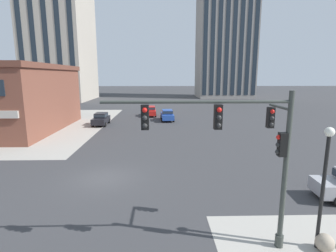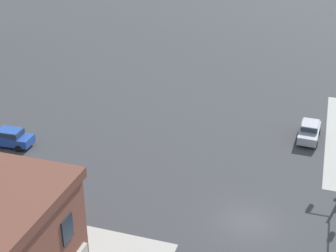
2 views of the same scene
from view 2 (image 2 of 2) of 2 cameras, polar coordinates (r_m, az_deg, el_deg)
The scene contains 3 objects.
ground_plane at distance 36.66m, azimuth 9.13°, elevation -10.83°, with size 320.00×320.00×0.00m, color #38383A.
car_main_southbound_near at distance 47.77m, azimuth -17.87°, elevation -1.22°, with size 2.09×4.50×1.68m.
car_main_southbound_far at distance 48.58m, azimuth 16.05°, elevation -0.49°, with size 4.48×2.04×1.68m.
Camera 2 is at (-29.26, -3.38, 21.82)m, focal length 52.68 mm.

